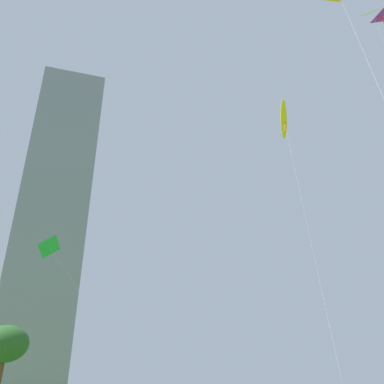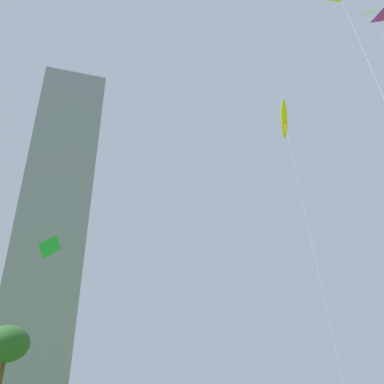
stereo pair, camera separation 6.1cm
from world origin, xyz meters
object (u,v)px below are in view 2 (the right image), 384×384
(kite_flying_2, at_px, (50,247))
(park_tree_1, at_px, (7,344))
(distant_highrise_0, at_px, (55,218))
(kite_flying_3, at_px, (373,15))
(kite_flying_4, at_px, (284,120))

(kite_flying_2, xyz_separation_m, park_tree_1, (-4.54, 6.55, -8.37))
(kite_flying_2, xyz_separation_m, distant_highrise_0, (-20.94, 77.69, 34.02))
(kite_flying_2, height_order, distant_highrise_0, distant_highrise_0)
(kite_flying_3, bearing_deg, distant_highrise_0, 114.76)
(kite_flying_3, bearing_deg, kite_flying_2, 139.72)
(park_tree_1, bearing_deg, kite_flying_4, -18.83)
(kite_flying_3, height_order, distant_highrise_0, distant_highrise_0)
(park_tree_1, bearing_deg, kite_flying_2, -55.25)
(kite_flying_4, relative_size, park_tree_1, 3.88)
(kite_flying_3, distance_m, kite_flying_4, 18.01)
(kite_flying_2, relative_size, park_tree_1, 1.93)
(park_tree_1, bearing_deg, kite_flying_3, -43.24)
(park_tree_1, height_order, distant_highrise_0, distant_highrise_0)
(kite_flying_3, xyz_separation_m, park_tree_1, (-29.01, 27.29, -18.85))
(kite_flying_4, bearing_deg, distant_highrise_0, 119.08)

